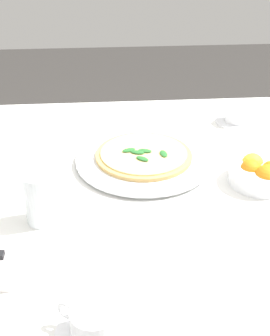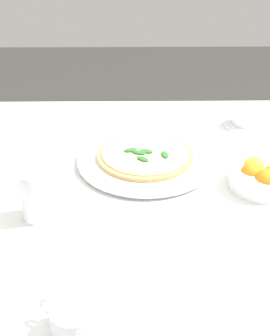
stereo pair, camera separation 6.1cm
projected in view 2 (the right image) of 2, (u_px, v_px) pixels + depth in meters
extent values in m
cube|color=white|center=(124.00, 191.00, 1.06)|extent=(1.10, 1.10, 0.02)
cube|color=white|center=(126.00, 143.00, 1.60)|extent=(1.10, 0.01, 0.28)
cylinder|color=brown|center=(247.00, 205.00, 1.64)|extent=(0.06, 0.06, 0.73)
cylinder|color=brown|center=(5.00, 207.00, 1.63)|extent=(0.06, 0.06, 0.73)
cylinder|color=white|center=(145.00, 162.00, 1.15)|extent=(0.21, 0.21, 0.01)
cylinder|color=white|center=(145.00, 159.00, 1.15)|extent=(0.36, 0.36, 0.01)
cylinder|color=#DBAD60|center=(145.00, 155.00, 1.14)|extent=(0.25, 0.25, 0.01)
cylinder|color=#F4DB8E|center=(145.00, 153.00, 1.14)|extent=(0.23, 0.23, 0.00)
ellipsoid|color=#2D7533|center=(165.00, 154.00, 1.12)|extent=(0.02, 0.04, 0.01)
ellipsoid|color=#2D7533|center=(131.00, 150.00, 1.14)|extent=(0.04, 0.03, 0.01)
ellipsoid|color=#2D7533|center=(146.00, 151.00, 1.14)|extent=(0.04, 0.03, 0.01)
ellipsoid|color=#2D7533|center=(139.00, 152.00, 1.13)|extent=(0.04, 0.03, 0.01)
ellipsoid|color=#2D7533|center=(143.00, 159.00, 1.10)|extent=(0.04, 0.04, 0.01)
cylinder|color=white|center=(76.00, 333.00, 0.69)|extent=(0.13, 0.13, 0.01)
cylinder|color=white|center=(75.00, 320.00, 0.67)|extent=(0.08, 0.08, 0.05)
torus|color=white|center=(48.00, 307.00, 0.69)|extent=(0.03, 0.02, 0.03)
cylinder|color=black|center=(74.00, 309.00, 0.66)|extent=(0.07, 0.07, 0.00)
cylinder|color=white|center=(244.00, 125.00, 1.35)|extent=(0.13, 0.13, 0.01)
cylinder|color=white|center=(245.00, 115.00, 1.34)|extent=(0.08, 0.08, 0.06)
torus|color=white|center=(253.00, 110.00, 1.37)|extent=(0.03, 0.03, 0.03)
cylinder|color=black|center=(246.00, 108.00, 1.32)|extent=(0.07, 0.07, 0.00)
cylinder|color=white|center=(36.00, 195.00, 0.92)|extent=(0.07, 0.07, 0.12)
cylinder|color=silver|center=(37.00, 201.00, 0.93)|extent=(0.06, 0.06, 0.08)
cylinder|color=white|center=(260.00, 179.00, 1.04)|extent=(0.15, 0.15, 0.04)
sphere|color=orange|center=(251.00, 173.00, 1.04)|extent=(0.05, 0.05, 0.05)
sphere|color=orange|center=(267.00, 182.00, 1.01)|extent=(0.06, 0.06, 0.06)
sphere|color=yellow|center=(254.00, 168.00, 1.06)|extent=(0.05, 0.05, 0.05)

